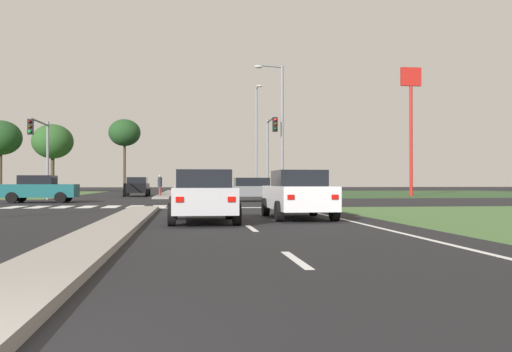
% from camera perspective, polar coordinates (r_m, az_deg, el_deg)
% --- Properties ---
extents(ground_plane, '(200.00, 200.00, 0.00)m').
position_cam_1_polar(ground_plane, '(33.49, -10.17, -2.67)').
color(ground_plane, black).
extents(grass_verge_far_right, '(35.00, 35.00, 0.01)m').
position_cam_1_polar(grass_verge_far_right, '(62.59, 15.18, -1.70)').
color(grass_verge_far_right, '#2D4C28').
rests_on(grass_verge_far_right, ground).
extents(median_island_near, '(1.20, 22.00, 0.14)m').
position_cam_1_polar(median_island_near, '(14.58, -14.23, -5.08)').
color(median_island_near, gray).
rests_on(median_island_near, ground).
extents(median_island_far, '(1.20, 36.00, 0.14)m').
position_cam_1_polar(median_island_far, '(58.46, -8.85, -1.72)').
color(median_island_far, gray).
rests_on(median_island_far, ground).
extents(lane_dash_near, '(0.14, 2.00, 0.01)m').
position_cam_1_polar(lane_dash_near, '(8.85, 4.06, -8.44)').
color(lane_dash_near, silver).
rests_on(lane_dash_near, ground).
extents(lane_dash_second, '(0.14, 2.00, 0.01)m').
position_cam_1_polar(lane_dash_second, '(14.75, -0.46, -5.30)').
color(lane_dash_second, silver).
rests_on(lane_dash_second, ground).
extents(lane_dash_third, '(0.14, 2.00, 0.01)m').
position_cam_1_polar(lane_dash_third, '(20.71, -2.38, -3.95)').
color(lane_dash_third, silver).
rests_on(lane_dash_third, ground).
extents(lane_dash_fourth, '(0.14, 2.00, 0.01)m').
position_cam_1_polar(lane_dash_fourth, '(26.68, -3.44, -3.20)').
color(lane_dash_fourth, silver).
rests_on(lane_dash_fourth, ground).
extents(lane_dash_fifth, '(0.14, 2.00, 0.01)m').
position_cam_1_polar(lane_dash_fifth, '(32.67, -4.10, -2.73)').
color(lane_dash_fifth, silver).
rests_on(lane_dash_fifth, ground).
extents(edge_line_right, '(0.14, 24.00, 0.01)m').
position_cam_1_polar(edge_line_right, '(16.27, 11.04, -4.85)').
color(edge_line_right, silver).
rests_on(edge_line_right, ground).
extents(stop_bar_near, '(6.40, 0.50, 0.01)m').
position_cam_1_polar(stop_bar_near, '(26.53, -2.76, -3.22)').
color(stop_bar_near, silver).
rests_on(stop_bar_near, ground).
extents(crosswalk_bar_near, '(0.70, 2.80, 0.01)m').
position_cam_1_polar(crosswalk_bar_near, '(29.42, -23.30, -2.91)').
color(crosswalk_bar_near, silver).
rests_on(crosswalk_bar_near, ground).
extents(crosswalk_bar_second, '(0.70, 2.80, 0.01)m').
position_cam_1_polar(crosswalk_bar_second, '(29.12, -21.12, -2.94)').
color(crosswalk_bar_second, silver).
rests_on(crosswalk_bar_second, ground).
extents(crosswalk_bar_third, '(0.70, 2.80, 0.01)m').
position_cam_1_polar(crosswalk_bar_third, '(28.86, -18.91, -2.97)').
color(crosswalk_bar_third, silver).
rests_on(crosswalk_bar_third, ground).
extents(crosswalk_bar_fourth, '(0.70, 2.80, 0.01)m').
position_cam_1_polar(crosswalk_bar_fourth, '(28.65, -16.65, -3.00)').
color(crosswalk_bar_fourth, silver).
rests_on(crosswalk_bar_fourth, ground).
extents(crosswalk_bar_fifth, '(0.70, 2.80, 0.01)m').
position_cam_1_polar(crosswalk_bar_fifth, '(28.48, -14.37, -3.02)').
color(crosswalk_bar_fifth, silver).
rests_on(crosswalk_bar_fifth, ground).
extents(crosswalk_bar_sixth, '(0.70, 2.80, 0.01)m').
position_cam_1_polar(crosswalk_bar_sixth, '(28.36, -12.06, -3.03)').
color(crosswalk_bar_sixth, silver).
rests_on(crosswalk_bar_sixth, ground).
extents(crosswalk_bar_seventh, '(0.70, 2.80, 0.01)m').
position_cam_1_polar(crosswalk_bar_seventh, '(28.28, -9.73, -3.05)').
color(crosswalk_bar_seventh, silver).
rests_on(crosswalk_bar_seventh, ground).
extents(car_black_near, '(2.03, 4.52, 1.62)m').
position_cam_1_polar(car_black_near, '(49.02, -11.91, -1.05)').
color(car_black_near, black).
rests_on(car_black_near, ground).
extents(car_teal_second, '(4.21, 2.08, 1.60)m').
position_cam_1_polar(car_teal_second, '(35.45, -21.00, -1.21)').
color(car_teal_second, '#19565B').
rests_on(car_teal_second, ground).
extents(car_white_third, '(1.95, 4.60, 1.60)m').
position_cam_1_polar(car_white_third, '(18.76, 4.24, -1.82)').
color(car_white_third, silver).
rests_on(car_white_third, ground).
extents(car_grey_fourth, '(4.63, 2.10, 1.48)m').
position_cam_1_polar(car_grey_fourth, '(35.25, -0.64, -1.34)').
color(car_grey_fourth, slate).
rests_on(car_grey_fourth, ground).
extents(car_silver_fifth, '(2.01, 4.42, 1.57)m').
position_cam_1_polar(car_silver_fifth, '(17.02, -5.37, -1.99)').
color(car_silver_fifth, '#B7B7BC').
rests_on(car_silver_fifth, ground).
extents(traffic_signal_far_right, '(0.32, 3.86, 5.76)m').
position_cam_1_polar(traffic_signal_far_right, '(39.21, 1.44, 3.34)').
color(traffic_signal_far_right, gray).
rests_on(traffic_signal_far_right, ground).
extents(traffic_signal_far_left, '(0.32, 4.68, 5.35)m').
position_cam_1_polar(traffic_signal_far_left, '(39.51, -20.86, 3.04)').
color(traffic_signal_far_left, gray).
rests_on(traffic_signal_far_left, ground).
extents(street_lamp_second, '(2.04, 0.70, 8.96)m').
position_cam_1_polar(street_lamp_second, '(37.63, 2.42, 5.16)').
color(street_lamp_second, gray).
rests_on(street_lamp_second, ground).
extents(street_lamp_third, '(0.56, 2.20, 9.82)m').
position_cam_1_polar(street_lamp_third, '(51.20, 0.07, 4.14)').
color(street_lamp_third, gray).
rests_on(street_lamp_third, ground).
extents(pedestrian_at_median, '(0.34, 0.34, 1.66)m').
position_cam_1_polar(pedestrian_at_median, '(45.51, -9.68, -0.69)').
color(pedestrian_at_median, maroon).
rests_on(pedestrian_at_median, median_island_far).
extents(fastfood_pole_sign, '(1.80, 0.40, 11.14)m').
position_cam_1_polar(fastfood_pole_sign, '(51.06, 15.36, 7.22)').
color(fastfood_pole_sign, red).
rests_on(fastfood_pole_sign, ground).
extents(treeline_second, '(4.75, 4.75, 8.42)m').
position_cam_1_polar(treeline_second, '(72.49, -24.36, 3.53)').
color(treeline_second, '#423323').
rests_on(treeline_second, ground).
extents(treeline_third, '(4.65, 4.65, 7.86)m').
position_cam_1_polar(treeline_third, '(69.03, -19.85, 3.28)').
color(treeline_third, '#423323').
rests_on(treeline_third, ground).
extents(treeline_fourth, '(3.62, 3.62, 8.41)m').
position_cam_1_polar(treeline_fourth, '(66.44, -13.13, 4.24)').
color(treeline_fourth, '#423323').
rests_on(treeline_fourth, ground).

